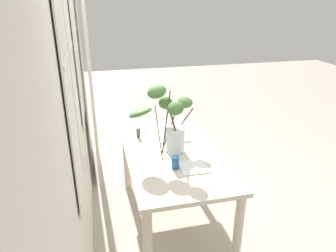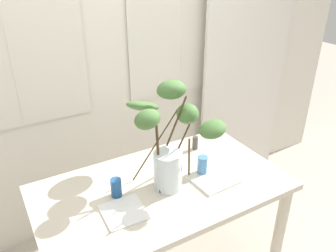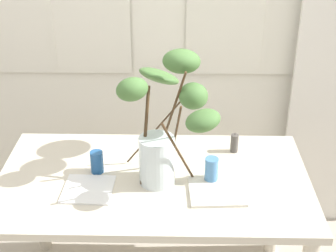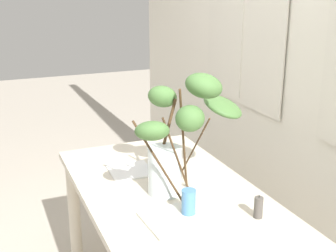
{
  "view_description": "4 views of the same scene",
  "coord_description": "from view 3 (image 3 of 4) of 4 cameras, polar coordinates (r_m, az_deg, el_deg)",
  "views": [
    {
      "loc": [
        -2.48,
        0.64,
        2.12
      ],
      "look_at": [
        0.09,
        0.02,
        1.01
      ],
      "focal_mm": 33.36,
      "sensor_mm": 36.0,
      "label": 1
    },
    {
      "loc": [
        -0.81,
        -1.46,
        2.03
      ],
      "look_at": [
        0.03,
        -0.02,
        1.18
      ],
      "focal_mm": 36.24,
      "sensor_mm": 36.0,
      "label": 2
    },
    {
      "loc": [
        0.11,
        -2.04,
        2.15
      ],
      "look_at": [
        0.07,
        -0.02,
        1.06
      ],
      "focal_mm": 54.16,
      "sensor_mm": 36.0,
      "label": 3
    },
    {
      "loc": [
        1.91,
        -0.81,
        1.78
      ],
      "look_at": [
        -0.05,
        0.01,
        1.09
      ],
      "focal_mm": 47.99,
      "sensor_mm": 36.0,
      "label": 4
    }
  ],
  "objects": [
    {
      "name": "plate_square_left",
      "position": [
        2.41,
        -8.98,
        -7.04
      ],
      "size": [
        0.24,
        0.24,
        0.01
      ],
      "primitive_type": "cube",
      "rotation": [
        0.0,
        0.0,
        -0.04
      ],
      "color": "white",
      "rests_on": "dining_table"
    },
    {
      "name": "dining_table",
      "position": [
        2.53,
        -1.63,
        -8.01
      ],
      "size": [
        1.51,
        0.85,
        0.77
      ],
      "color": "beige",
      "rests_on": "ground"
    },
    {
      "name": "drinking_glass_blue_right",
      "position": [
        2.41,
        4.91,
        -4.96
      ],
      "size": [
        0.06,
        0.06,
        0.13
      ],
      "primitive_type": "cylinder",
      "color": "#4C84BC",
      "rests_on": "dining_table"
    },
    {
      "name": "vase_with_branches",
      "position": [
        2.33,
        -0.23,
        0.93
      ],
      "size": [
        0.52,
        0.68,
        0.64
      ],
      "color": "silver",
      "rests_on": "dining_table"
    },
    {
      "name": "plate_square_right",
      "position": [
        2.38,
        5.48,
        -7.18
      ],
      "size": [
        0.27,
        0.27,
        0.01
      ],
      "primitive_type": "cube",
      "rotation": [
        0.0,
        0.0,
        0.05
      ],
      "color": "silver",
      "rests_on": "dining_table"
    },
    {
      "name": "drinking_glass_blue_left",
      "position": [
        2.5,
        -8.01,
        -4.04
      ],
      "size": [
        0.06,
        0.06,
        0.11
      ],
      "primitive_type": "cylinder",
      "color": "#235693",
      "rests_on": "dining_table"
    },
    {
      "name": "pillar_candle",
      "position": [
        2.67,
        7.48,
        -1.93
      ],
      "size": [
        0.04,
        0.04,
        0.11
      ],
      "color": "#514C47",
      "rests_on": "dining_table"
    }
  ]
}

